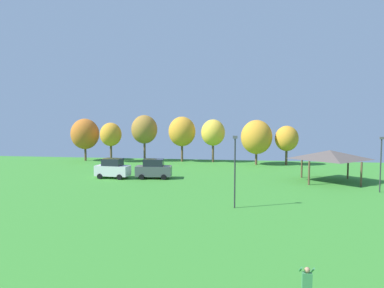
# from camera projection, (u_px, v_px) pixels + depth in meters

# --- Properties ---
(person_standing_near_foreground) EXTENTS (0.52, 0.47, 1.62)m
(person_standing_near_foreground) POSITION_uv_depth(u_px,v_px,m) (307.00, 284.00, 12.77)
(person_standing_near_foreground) COLOR black
(person_standing_near_foreground) RESTS_ON ground
(parked_car_leftmost) EXTENTS (4.16, 2.18, 2.39)m
(parked_car_leftmost) POSITION_uv_depth(u_px,v_px,m) (113.00, 169.00, 41.06)
(parked_car_leftmost) COLOR silver
(parked_car_leftmost) RESTS_ON ground
(parked_car_second_from_left) EXTENTS (4.38, 2.26, 2.36)m
(parked_car_second_from_left) POSITION_uv_depth(u_px,v_px,m) (154.00, 169.00, 40.80)
(parked_car_second_from_left) COLOR #4C5156
(parked_car_second_from_left) RESTS_ON ground
(park_pavilion) EXTENTS (6.86, 6.07, 3.60)m
(park_pavilion) POSITION_uv_depth(u_px,v_px,m) (330.00, 155.00, 38.58)
(park_pavilion) COLOR brown
(park_pavilion) RESTS_ON ground
(light_post_0) EXTENTS (0.36, 0.20, 5.79)m
(light_post_0) POSITION_uv_depth(u_px,v_px,m) (235.00, 167.00, 27.07)
(light_post_0) COLOR #2D2D33
(light_post_0) RESTS_ON ground
(light_post_1) EXTENTS (0.36, 0.20, 5.40)m
(light_post_1) POSITION_uv_depth(u_px,v_px,m) (381.00, 161.00, 32.95)
(light_post_1) COLOR #2D2D33
(light_post_1) RESTS_ON ground
(treeline_tree_0) EXTENTS (4.74, 4.74, 7.20)m
(treeline_tree_0) POSITION_uv_depth(u_px,v_px,m) (85.00, 134.00, 58.37)
(treeline_tree_0) COLOR brown
(treeline_tree_0) RESTS_ON ground
(treeline_tree_1) EXTENTS (3.52, 3.52, 6.53)m
(treeline_tree_1) POSITION_uv_depth(u_px,v_px,m) (111.00, 135.00, 56.45)
(treeline_tree_1) COLOR brown
(treeline_tree_1) RESTS_ON ground
(treeline_tree_2) EXTENTS (4.37, 4.37, 7.79)m
(treeline_tree_2) POSITION_uv_depth(u_px,v_px,m) (144.00, 129.00, 57.59)
(treeline_tree_2) COLOR brown
(treeline_tree_2) RESTS_ON ground
(treeline_tree_3) EXTENTS (4.50, 4.50, 7.53)m
(treeline_tree_3) POSITION_uv_depth(u_px,v_px,m) (182.00, 132.00, 57.03)
(treeline_tree_3) COLOR brown
(treeline_tree_3) RESTS_ON ground
(treeline_tree_4) EXTENTS (3.94, 3.94, 7.07)m
(treeline_tree_4) POSITION_uv_depth(u_px,v_px,m) (213.00, 133.00, 56.31)
(treeline_tree_4) COLOR brown
(treeline_tree_4) RESTS_ON ground
(treeline_tree_5) EXTENTS (4.83, 4.83, 6.99)m
(treeline_tree_5) POSITION_uv_depth(u_px,v_px,m) (256.00, 137.00, 53.15)
(treeline_tree_5) COLOR brown
(treeline_tree_5) RESTS_ON ground
(treeline_tree_6) EXTENTS (3.56, 3.56, 6.09)m
(treeline_tree_6) POSITION_uv_depth(u_px,v_px,m) (287.00, 139.00, 52.71)
(treeline_tree_6) COLOR brown
(treeline_tree_6) RESTS_ON ground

